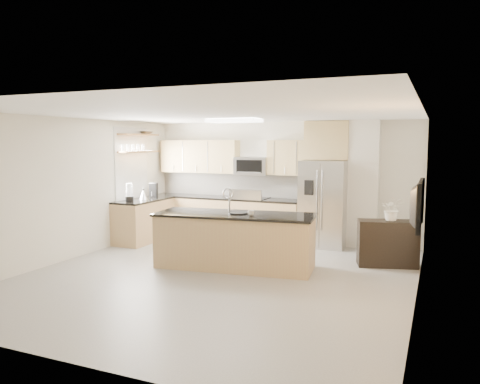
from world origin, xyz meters
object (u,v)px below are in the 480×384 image
at_px(credenza, 388,243).
at_px(blender, 129,194).
at_px(coffee_maker, 153,190).
at_px(flower_vase, 392,203).
at_px(microwave, 252,166).
at_px(range, 250,218).
at_px(island, 235,240).
at_px(platter, 238,213).
at_px(bowl, 146,132).
at_px(cup, 251,213).
at_px(television, 411,204).
at_px(kettle, 143,195).
at_px(refrigerator, 324,204).

xyz_separation_m(credenza, blender, (-5.12, -0.39, 0.69)).
xyz_separation_m(coffee_maker, flower_vase, (5.20, -0.49, 0.04)).
bearing_deg(microwave, range, -90.00).
relative_size(island, credenza, 2.81).
height_order(platter, bowl, bowl).
bearing_deg(cup, television, -15.81).
bearing_deg(range, flower_vase, -20.21).
height_order(microwave, bowl, bowl).
bearing_deg(coffee_maker, credenza, -5.81).
distance_m(blender, television, 5.80).
bearing_deg(cup, flower_vase, 30.71).
relative_size(credenza, flower_vase, 1.64).
height_order(island, coffee_maker, island).
xyz_separation_m(bowl, television, (5.76, -2.47, -1.03)).
relative_size(platter, bowl, 0.96).
height_order(blender, kettle, blender).
bearing_deg(television, bowl, 66.76).
bearing_deg(bowl, flower_vase, -5.29).
height_order(microwave, cup, microwave).
bearing_deg(platter, coffee_maker, 149.92).
distance_m(microwave, coffee_maker, 2.30).
xyz_separation_m(refrigerator, platter, (-0.97, -2.21, 0.06)).
bearing_deg(coffee_maker, flower_vase, -5.41).
height_order(range, microwave, microwave).
distance_m(kettle, flower_vase, 5.13).
xyz_separation_m(microwave, refrigerator, (1.66, -0.17, -0.74)).
xyz_separation_m(cup, television, (2.53, -0.72, 0.37)).
bearing_deg(television, coffee_maker, 66.22).
relative_size(bowl, flower_vase, 0.57).
xyz_separation_m(credenza, cup, (-2.07, -1.23, 0.58)).
height_order(range, platter, range).
distance_m(platter, bowl, 3.64).
distance_m(island, cup, 0.63).
bearing_deg(range, island, -74.42).
bearing_deg(bowl, kettle, -65.58).
xyz_separation_m(platter, bowl, (-2.93, 1.61, 1.43)).
xyz_separation_m(refrigerator, flower_vase, (1.45, -1.10, 0.22)).
distance_m(refrigerator, kettle, 3.85).
bearing_deg(credenza, blender, 168.80).
distance_m(microwave, refrigerator, 1.82).
xyz_separation_m(platter, television, (2.83, -0.86, 0.40)).
distance_m(cup, flower_vase, 2.47).
height_order(credenza, coffee_maker, coffee_maker).
relative_size(credenza, television, 0.93).
distance_m(island, television, 3.12).
height_order(island, kettle, island).
relative_size(microwave, credenza, 0.76).
height_order(refrigerator, island, refrigerator).
distance_m(credenza, platter, 2.66).
relative_size(refrigerator, television, 1.65).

